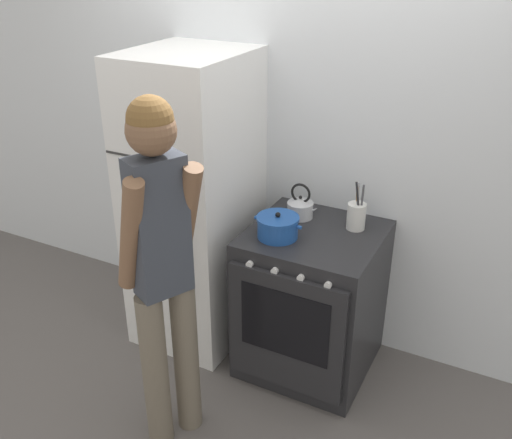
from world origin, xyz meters
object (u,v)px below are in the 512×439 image
object	(u,v)px
dutch_oven_pot	(278,227)
tea_kettle	(301,207)
refrigerator	(194,204)
person	(162,264)
utensil_jar	(356,215)
stove_range	(310,301)

from	to	relation	value
dutch_oven_pot	tea_kettle	world-z (taller)	tea_kettle
refrigerator	person	xyz separation A→B (m)	(0.37, -0.82, 0.12)
refrigerator	utensil_jar	bearing A→B (deg)	9.03
refrigerator	stove_range	distance (m)	0.90
refrigerator	utensil_jar	xyz separation A→B (m)	(0.96, 0.15, 0.07)
dutch_oven_pot	person	world-z (taller)	person
tea_kettle	person	world-z (taller)	person
utensil_jar	person	bearing A→B (deg)	-121.17
dutch_oven_pot	tea_kettle	size ratio (longest dim) A/B	1.31
person	refrigerator	bearing A→B (deg)	50.61
stove_range	refrigerator	bearing A→B (deg)	178.56
dutch_oven_pot	tea_kettle	xyz separation A→B (m)	(0.01, 0.28, 0.00)
refrigerator	tea_kettle	size ratio (longest dim) A/B	8.60
stove_range	tea_kettle	bearing A→B (deg)	131.85
stove_range	tea_kettle	xyz separation A→B (m)	(-0.15, 0.17, 0.49)
person	dutch_oven_pot	bearing A→B (deg)	6.50
dutch_oven_pot	refrigerator	bearing A→B (deg)	167.97
refrigerator	stove_range	world-z (taller)	refrigerator
utensil_jar	stove_range	bearing A→B (deg)	-136.22
stove_range	utensil_jar	world-z (taller)	utensil_jar
tea_kettle	utensil_jar	distance (m)	0.33
stove_range	tea_kettle	distance (m)	0.54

